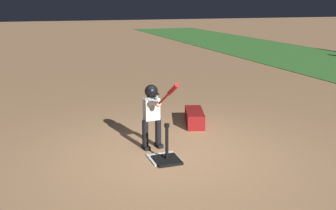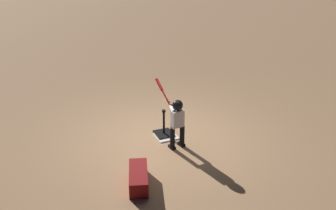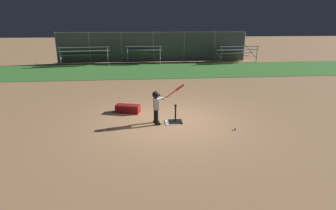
# 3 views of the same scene
# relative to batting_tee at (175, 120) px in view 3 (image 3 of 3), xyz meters

# --- Properties ---
(ground_plane) EXTENTS (90.00, 90.00, 0.00)m
(ground_plane) POSITION_rel_batting_tee_xyz_m (-0.16, 0.13, -0.08)
(ground_plane) COLOR #AD7F56
(grass_outfield_strip) EXTENTS (56.00, 5.40, 0.02)m
(grass_outfield_strip) POSITION_rel_batting_tee_xyz_m (-0.16, 9.19, -0.07)
(grass_outfield_strip) COLOR #3D7F33
(grass_outfield_strip) RESTS_ON ground_plane
(backstop_fence) EXTENTS (14.40, 0.08, 2.29)m
(backstop_fence) POSITION_rel_batting_tee_xyz_m (-0.16, 12.67, 1.11)
(backstop_fence) COLOR #9E9EA3
(backstop_fence) RESTS_ON ground_plane
(home_plate) EXTENTS (0.45, 0.45, 0.02)m
(home_plate) POSITION_rel_batting_tee_xyz_m (-0.10, -0.01, -0.07)
(home_plate) COLOR white
(home_plate) RESTS_ON ground_plane
(batting_tee) EXTENTS (0.42, 0.38, 0.59)m
(batting_tee) POSITION_rel_batting_tee_xyz_m (0.00, 0.00, 0.00)
(batting_tee) COLOR black
(batting_tee) RESTS_ON ground_plane
(batter_child) EXTENTS (1.00, 0.34, 1.24)m
(batter_child) POSITION_rel_batting_tee_xyz_m (-0.58, -0.04, 0.59)
(batter_child) COLOR black
(batter_child) RESTS_ON ground_plane
(baseball) EXTENTS (0.07, 0.07, 0.07)m
(baseball) POSITION_rel_batting_tee_xyz_m (1.71, -0.77, -0.04)
(baseball) COLOR white
(baseball) RESTS_ON ground_plane
(bleachers_center) EXTENTS (3.77, 2.92, 1.34)m
(bleachers_center) POSITION_rel_batting_tee_xyz_m (-5.23, 12.56, 0.57)
(bleachers_center) COLOR #93969E
(bleachers_center) RESTS_ON ground_plane
(bleachers_far_left) EXTENTS (2.94, 2.84, 1.33)m
(bleachers_far_left) POSITION_rel_batting_tee_xyz_m (-0.76, 12.93, 0.57)
(bleachers_far_left) COLOR #93969E
(bleachers_far_left) RESTS_ON ground_plane
(bleachers_far_right) EXTENTS (3.43, 2.71, 1.28)m
(bleachers_far_right) POSITION_rel_batting_tee_xyz_m (6.13, 12.61, 0.55)
(bleachers_far_right) COLOR #93969E
(bleachers_far_right) RESTS_ON ground_plane
(equipment_bag) EXTENTS (0.90, 0.56, 0.28)m
(equipment_bag) POSITION_rel_batting_tee_xyz_m (-1.55, 1.09, 0.06)
(equipment_bag) COLOR maroon
(equipment_bag) RESTS_ON ground_plane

